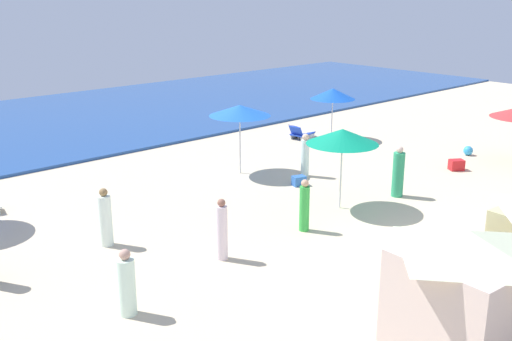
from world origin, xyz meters
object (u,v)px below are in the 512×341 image
(beachgoer_4, at_px, (222,231))
(beachgoer_7, at_px, (305,156))
(lounge_chair_2_1, at_px, (301,134))
(cabana_0, at_px, (462,301))
(beachgoer_3, at_px, (398,173))
(cooler_box_2, at_px, (456,165))
(cooler_box_0, at_px, (299,181))
(beachgoer_6, at_px, (105,219))
(lounge_chair_2_0, at_px, (301,132))
(beachgoer_0, at_px, (304,206))
(umbrella_2, at_px, (333,94))
(umbrella_1, at_px, (342,136))
(beachgoer_5, at_px, (127,285))
(beach_ball_1, at_px, (468,151))
(umbrella_4, at_px, (240,110))

(beachgoer_4, distance_m, beachgoer_7, 7.72)
(lounge_chair_2_1, bearing_deg, cabana_0, 134.34)
(beachgoer_3, height_order, cooler_box_2, beachgoer_3)
(cooler_box_0, bearing_deg, beachgoer_6, -162.86)
(beachgoer_3, bearing_deg, lounge_chair_2_0, -147.84)
(beachgoer_0, bearing_deg, cabana_0, 114.31)
(umbrella_2, xyz_separation_m, lounge_chair_2_0, (-0.77, 1.21, -1.86))
(cabana_0, bearing_deg, umbrella_1, 58.24)
(beachgoer_3, height_order, beachgoer_5, beachgoer_3)
(beach_ball_1, bearing_deg, umbrella_2, 110.29)
(cabana_0, xyz_separation_m, beachgoer_6, (-1.84, 9.38, -0.66))
(lounge_chair_2_1, relative_size, beachgoer_7, 0.80)
(lounge_chair_2_0, height_order, beachgoer_3, beachgoer_3)
(umbrella_2, distance_m, cooler_box_0, 7.38)
(beachgoer_5, distance_m, cooler_box_2, 15.00)
(umbrella_1, distance_m, beachgoer_7, 3.86)
(beachgoer_7, bearing_deg, cooler_box_0, -48.90)
(lounge_chair_2_1, height_order, beach_ball_1, lounge_chair_2_1)
(lounge_chair_2_0, bearing_deg, beach_ball_1, -152.05)
(beachgoer_6, xyz_separation_m, beachgoer_7, (8.61, 0.76, 0.02))
(cabana_0, relative_size, cooler_box_2, 5.27)
(lounge_chair_2_0, xyz_separation_m, beachgoer_0, (-8.19, -7.96, 0.48))
(cooler_box_0, bearing_deg, lounge_chair_2_0, 59.50)
(beach_ball_1, bearing_deg, beachgoer_4, -175.99)
(umbrella_1, bearing_deg, beachgoer_4, -175.12)
(umbrella_4, bearing_deg, cabana_0, -113.55)
(beachgoer_0, height_order, beach_ball_1, beachgoer_0)
(umbrella_2, xyz_separation_m, umbrella_4, (-6.60, -1.22, 0.28))
(lounge_chair_2_0, height_order, umbrella_4, umbrella_4)
(umbrella_4, xyz_separation_m, beachgoer_0, (-2.36, -5.53, -1.67))
(lounge_chair_2_0, relative_size, beachgoer_5, 0.83)
(lounge_chair_2_1, bearing_deg, beachgoer_6, 102.70)
(beachgoer_7, bearing_deg, cooler_box_2, 62.90)
(beachgoer_0, bearing_deg, beachgoer_7, -88.71)
(beachgoer_0, bearing_deg, beachgoer_6, 16.84)
(umbrella_2, height_order, beachgoer_4, umbrella_2)
(cooler_box_0, bearing_deg, umbrella_4, 118.31)
(beach_ball_1, bearing_deg, lounge_chair_2_0, 112.61)
(lounge_chair_2_1, bearing_deg, beach_ball_1, -163.78)
(beachgoer_7, bearing_deg, beachgoer_5, -58.87)
(umbrella_4, bearing_deg, beachgoer_5, -143.93)
(beachgoer_7, bearing_deg, lounge_chair_2_0, 142.92)
(beachgoer_0, bearing_deg, beachgoer_4, 46.49)
(umbrella_2, relative_size, beachgoer_0, 1.54)
(beachgoer_5, bearing_deg, beachgoer_0, 47.75)
(umbrella_2, height_order, umbrella_4, umbrella_4)
(cooler_box_2, bearing_deg, umbrella_4, -6.24)
(lounge_chair_2_1, height_order, beachgoer_6, beachgoer_6)
(beachgoer_7, distance_m, cooler_box_0, 1.32)
(lounge_chair_2_1, distance_m, umbrella_4, 6.44)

